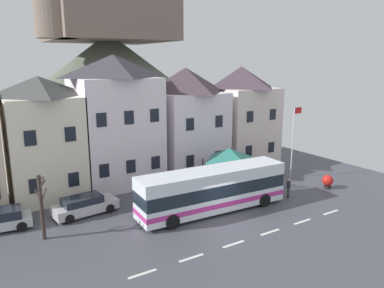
{
  "coord_description": "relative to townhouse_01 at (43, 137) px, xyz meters",
  "views": [
    {
      "loc": [
        -14.39,
        -18.57,
        10.81
      ],
      "look_at": [
        0.39,
        5.1,
        4.48
      ],
      "focal_mm": 34.4,
      "sensor_mm": 36.0,
      "label": 1
    }
  ],
  "objects": [
    {
      "name": "ground_plane",
      "position": [
        9.26,
        -12.24,
        -4.87
      ],
      "size": [
        40.0,
        60.0,
        0.07
      ],
      "color": "#474852"
    },
    {
      "name": "townhouse_01",
      "position": [
        0.0,
        0.0,
        0.0
      ],
      "size": [
        5.56,
        6.54,
        9.67
      ],
      "color": "silver",
      "rests_on": "ground_plane"
    },
    {
      "name": "townhouse_02",
      "position": [
        6.1,
        -0.19,
        0.84
      ],
      "size": [
        6.84,
        6.17,
        11.35
      ],
      "color": "white",
      "rests_on": "ground_plane"
    },
    {
      "name": "townhouse_03",
      "position": [
        13.47,
        0.15,
        0.25
      ],
      "size": [
        6.39,
        6.84,
        10.18
      ],
      "color": "white",
      "rests_on": "ground_plane"
    },
    {
      "name": "townhouse_04",
      "position": [
        20.39,
        0.12,
        0.28
      ],
      "size": [
        6.15,
        6.78,
        10.24
      ],
      "color": "silver",
      "rests_on": "ground_plane"
    },
    {
      "name": "hilltop_castle",
      "position": [
        12.13,
        17.81,
        2.94
      ],
      "size": [
        38.79,
        38.79,
        23.23
      ],
      "color": "#596252",
      "rests_on": "ground_plane"
    },
    {
      "name": "transit_bus",
      "position": [
        9.59,
        -10.14,
        -3.22
      ],
      "size": [
        11.58,
        3.01,
        3.2
      ],
      "rotation": [
        0.0,
        0.0,
        -0.05
      ],
      "color": "white",
      "rests_on": "ground_plane"
    },
    {
      "name": "bus_shelter",
      "position": [
        13.91,
        -6.41,
        -1.93
      ],
      "size": [
        3.6,
        3.6,
        3.46
      ],
      "color": "#473D33",
      "rests_on": "ground_plane"
    },
    {
      "name": "parked_car_00",
      "position": [
        17.72,
        -5.26,
        -4.2
      ],
      "size": [
        4.47,
        2.35,
        1.29
      ],
      "rotation": [
        0.0,
        0.0,
        -0.11
      ],
      "color": "maroon",
      "rests_on": "ground_plane"
    },
    {
      "name": "parked_car_01",
      "position": [
        -3.97,
        -5.27,
        -4.18
      ],
      "size": [
        4.1,
        2.22,
        1.36
      ],
      "rotation": [
        0.0,
        0.0,
        3.05
      ],
      "color": "silver",
      "rests_on": "ground_plane"
    },
    {
      "name": "parked_car_02",
      "position": [
        1.44,
        -5.71,
        -4.16
      ],
      "size": [
        4.67,
        2.24,
        1.37
      ],
      "rotation": [
        0.0,
        0.0,
        0.11
      ],
      "color": "silver",
      "rests_on": "ground_plane"
    },
    {
      "name": "pedestrian_00",
      "position": [
        16.31,
        -11.15,
        -3.98
      ],
      "size": [
        0.31,
        0.32,
        1.62
      ],
      "color": "#38332D",
      "rests_on": "ground_plane"
    },
    {
      "name": "pedestrian_01",
      "position": [
        17.37,
        -9.34,
        -3.96
      ],
      "size": [
        0.35,
        0.32,
        1.56
      ],
      "color": "black",
      "rests_on": "ground_plane"
    },
    {
      "name": "pedestrian_02",
      "position": [
        16.65,
        -8.62,
        -3.98
      ],
      "size": [
        0.37,
        0.29,
        1.63
      ],
      "color": "black",
      "rests_on": "ground_plane"
    },
    {
      "name": "pedestrian_03",
      "position": [
        15.97,
        -8.09,
        -3.88
      ],
      "size": [
        0.34,
        0.34,
        1.61
      ],
      "color": "black",
      "rests_on": "ground_plane"
    },
    {
      "name": "public_bench",
      "position": [
        13.89,
        -4.29,
        -4.37
      ],
      "size": [
        1.46,
        0.48,
        0.87
      ],
      "color": "#473828",
      "rests_on": "ground_plane"
    },
    {
      "name": "flagpole",
      "position": [
        20.37,
        -7.65,
        -0.91
      ],
      "size": [
        0.95,
        0.1,
        6.74
      ],
      "color": "silver",
      "rests_on": "ground_plane"
    },
    {
      "name": "harbour_buoy",
      "position": [
        20.86,
        -11.37,
        -4.16
      ],
      "size": [
        0.95,
        0.95,
        1.2
      ],
      "color": "black",
      "rests_on": "ground_plane"
    },
    {
      "name": "bare_tree_00",
      "position": [
        -1.79,
        -8.12,
        -2.58
      ],
      "size": [
        0.72,
        1.61,
        4.15
      ],
      "color": "#382D28",
      "rests_on": "ground_plane"
    }
  ]
}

